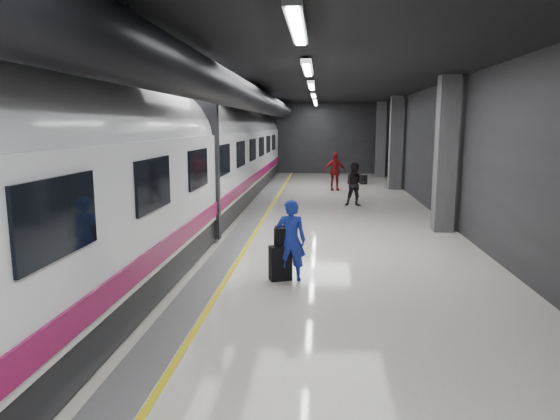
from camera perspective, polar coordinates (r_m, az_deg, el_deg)
name	(u,v)px	position (r m, az deg, el deg)	size (l,w,h in m)	color
ground	(284,243)	(13.28, 0.51, -3.84)	(40.00, 40.00, 0.00)	silver
platform_hall	(277,109)	(13.90, -0.38, 11.46)	(10.02, 40.02, 4.51)	black
train	(162,165)	(13.58, -13.33, 5.04)	(3.05, 38.00, 4.05)	black
traveler_main	(291,240)	(10.00, 1.25, -3.46)	(0.60, 0.40, 1.66)	blue
suitcase_main	(280,263)	(10.13, 0.04, -6.07)	(0.43, 0.27, 0.70)	black
shoulder_bag	(281,237)	(10.01, 0.16, -3.11)	(0.28, 0.15, 0.37)	black
traveler_far_a	(355,185)	(19.53, 8.61, 2.90)	(0.82, 0.64, 1.68)	black
traveler_far_b	(335,171)	(24.25, 6.26, 4.41)	(1.07, 0.45, 1.83)	maroon
suitcase_far	(364,180)	(27.00, 9.55, 3.44)	(0.33, 0.22, 0.49)	black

